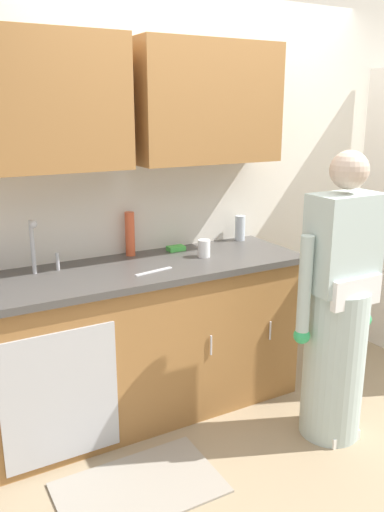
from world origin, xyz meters
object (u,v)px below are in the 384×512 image
Objects in this scene: sink at (49,282)px; sponge at (176,248)px; person_at_sink at (337,321)px; cup_by_sink at (204,248)px; bottle_water_short at (130,234)px; knife_on_counter at (154,271)px; bottle_soap at (240,228)px.

sink reaches higher than sponge.
person_at_sink is 14.73× the size of sponge.
sink is 0.31× the size of person_at_sink.
person_at_sink is at bearing -59.69° from cup_by_sink.
sponge is (0.30, -0.04, -0.12)m from bottle_water_short.
person_at_sink reaches higher than sink.
sponge is at bearing 36.69° from knife_on_counter.
knife_on_counter is (-0.83, 0.60, 0.25)m from person_at_sink.
bottle_water_short is 2.47× the size of sponge.
bottle_water_short is at bearing 179.35° from bottle_soap.
bottle_soap is (1.38, 0.22, 0.10)m from sink.
person_at_sink is 1.10m from sponge.
bottle_soap is at bearing 13.77° from knife_on_counter.
person_at_sink is 0.89m from cup_by_sink.
knife_on_counter is at bearing -132.93° from sponge.
sink is 4.68× the size of cup_by_sink.
sponge is at bearing 12.27° from sink.
cup_by_sink is at bearing -67.86° from sponge.
knife_on_counter is (-0.83, -0.37, -0.08)m from bottle_soap.
person_at_sink reaches higher than cup_by_sink.
sink is 1.84× the size of bottle_water_short.
sink is 0.95m from cup_by_sink.
sponge is at bearing -176.44° from bottle_soap.
person_at_sink is at bearing -61.42° from sponge.
cup_by_sink is (-0.43, -0.24, -0.03)m from bottle_soap.
knife_on_counter is (0.55, -0.15, 0.02)m from sink.
sponge is at bearing -7.90° from bottle_water_short.
bottle_soap reaches higher than sponge.
sink reaches higher than bottle_water_short.
bottle_water_short is 0.81m from bottle_soap.
sink reaches higher than knife_on_counter.
sponge is at bearing 118.58° from person_at_sink.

